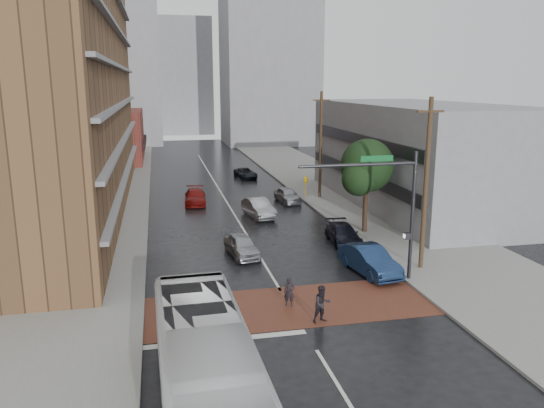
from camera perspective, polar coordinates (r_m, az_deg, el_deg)
name	(u,v)px	position (r m, az deg, el deg)	size (l,w,h in m)	color
ground	(292,311)	(26.10, 2.22, -11.38)	(160.00, 160.00, 0.00)	black
crosswalk	(290,306)	(26.54, 1.94, -10.93)	(14.00, 5.00, 0.02)	brown
sidewalk_west	(97,206)	(49.50, -18.30, -0.19)	(9.00, 90.00, 0.15)	gray
sidewalk_east	(343,195)	(52.21, 7.64, 1.01)	(9.00, 90.00, 0.15)	gray
apartment_block	(50,41)	(47.81, -22.73, 15.86)	(10.00, 44.00, 28.00)	brown
storefront_west	(113,136)	(77.60, -16.73, 7.01)	(8.00, 16.00, 7.00)	maroon
building_east	(417,155)	(48.95, 15.32, 5.13)	(11.00, 26.00, 9.00)	gray
distant_tower_west	(107,52)	(101.48, -17.36, 15.31)	(18.00, 16.00, 32.00)	gray
distant_tower_east	(269,41)	(97.38, -0.35, 17.18)	(16.00, 14.00, 36.00)	gray
distant_tower_center	(183,77)	(118.19, -9.57, 13.34)	(12.00, 10.00, 24.00)	gray
street_tree	(367,169)	(38.42, 10.17, 3.72)	(4.20, 4.10, 6.90)	#332319
signal_mast	(388,199)	(28.77, 12.40, 0.57)	(6.50, 0.30, 7.20)	#2D2D33
utility_pole_near	(426,184)	(31.32, 16.23, 2.10)	(1.60, 0.26, 10.00)	#473321
utility_pole_far	(321,145)	(49.62, 5.25, 6.37)	(1.60, 0.26, 10.00)	#473321
transit_bus	(208,380)	(17.46, -6.89, -18.32)	(2.86, 12.24, 3.41)	silver
pedestrian_a	(289,292)	(26.29, 1.87, -9.46)	(0.53, 0.35, 1.46)	black
pedestrian_b	(322,304)	(24.69, 5.43, -10.67)	(0.86, 0.67, 1.76)	black
car_travel_a	(242,245)	(33.69, -3.27, -4.47)	(1.61, 4.00, 1.36)	#9EA2A5
car_travel_b	(259,208)	(43.27, -1.45, -0.44)	(1.59, 4.56, 1.50)	#A6A9AE
car_travel_c	(195,197)	(48.47, -8.25, 0.78)	(1.87, 4.60, 1.34)	maroon
suv_travel	(246,173)	(61.23, -2.86, 3.33)	(1.90, 4.12, 1.15)	black
car_parked_near	(369,260)	(31.10, 10.44, -5.96)	(1.67, 4.80, 1.58)	#162A4E
car_parked_mid	(343,234)	(36.61, 7.68, -3.21)	(1.80, 4.43, 1.29)	black
car_parked_far	(287,195)	(48.65, 1.65, 0.97)	(1.60, 3.99, 1.36)	#9B9CA2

